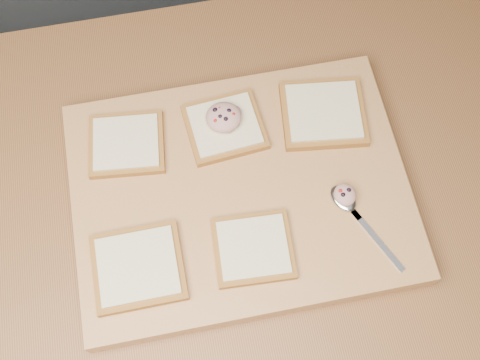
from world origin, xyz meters
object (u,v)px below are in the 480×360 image
object	(u,v)px
spoon	(348,204)
tuna_salad_dollop	(224,117)
bread_far_center	(225,127)
cutting_board	(240,193)

from	to	relation	value
spoon	tuna_salad_dollop	bearing A→B (deg)	133.17
bread_far_center	spoon	xyz separation A→B (m)	(0.15, -0.16, -0.00)
bread_far_center	spoon	world-z (taller)	bread_far_center
cutting_board	spoon	bearing A→B (deg)	-21.21
tuna_salad_dollop	spoon	xyz separation A→B (m)	(0.15, -0.16, -0.02)
bread_far_center	tuna_salad_dollop	bearing A→B (deg)	92.72
cutting_board	tuna_salad_dollop	distance (m)	0.11
cutting_board	spoon	size ratio (longest dim) A/B	3.31
cutting_board	tuna_salad_dollop	xyz separation A→B (m)	(-0.00, 0.10, 0.05)
tuna_salad_dollop	spoon	size ratio (longest dim) A/B	0.36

